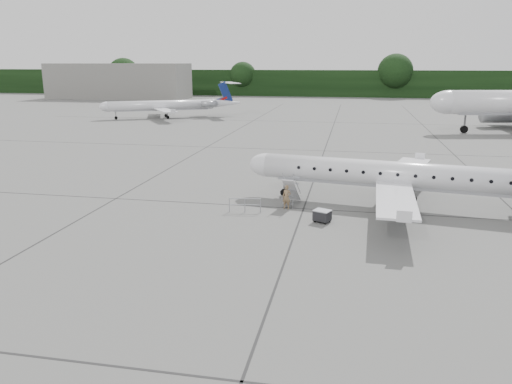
# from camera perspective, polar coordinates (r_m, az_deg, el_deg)

# --- Properties ---
(ground) EXTENTS (320.00, 320.00, 0.00)m
(ground) POSITION_cam_1_polar(r_m,az_deg,el_deg) (30.37, 14.79, -5.64)
(ground) COLOR #5A5A58
(ground) RESTS_ON ground
(treeline) EXTENTS (260.00, 4.00, 8.00)m
(treeline) POSITION_cam_1_polar(r_m,az_deg,el_deg) (158.63, 12.10, 12.01)
(treeline) COLOR black
(treeline) RESTS_ON ground
(terminal_building) EXTENTS (40.00, 14.00, 10.00)m
(terminal_building) POSITION_cam_1_polar(r_m,az_deg,el_deg) (154.23, -15.39, 12.13)
(terminal_building) COLOR slate
(terminal_building) RESTS_ON ground
(main_regional_jet) EXTENTS (28.68, 22.65, 6.67)m
(main_regional_jet) POSITION_cam_1_polar(r_m,az_deg,el_deg) (37.26, 16.30, 3.30)
(main_regional_jet) COLOR silver
(main_regional_jet) RESTS_ON ground
(airstair) EXTENTS (1.19, 2.32, 2.09)m
(airstair) POSITION_cam_1_polar(r_m,az_deg,el_deg) (37.00, 4.08, 0.15)
(airstair) COLOR silver
(airstair) RESTS_ON ground
(passenger) EXTENTS (0.72, 0.56, 1.75)m
(passenger) POSITION_cam_1_polar(r_m,az_deg,el_deg) (35.88, 3.52, -0.59)
(passenger) COLOR #7C6244
(passenger) RESTS_ON ground
(safety_railing) EXTENTS (2.19, 0.39, 1.00)m
(safety_railing) POSITION_cam_1_polar(r_m,az_deg,el_deg) (35.08, -1.28, -1.55)
(safety_railing) COLOR gray
(safety_railing) RESTS_ON ground
(baggage_cart) EXTENTS (1.26, 1.17, 0.88)m
(baggage_cart) POSITION_cam_1_polar(r_m,az_deg,el_deg) (33.25, 7.57, -2.70)
(baggage_cart) COLOR black
(baggage_cart) RESTS_ON ground
(bg_regional_left) EXTENTS (30.75, 27.85, 6.61)m
(bg_regional_left) POSITION_cam_1_polar(r_m,az_deg,el_deg) (97.36, -10.78, 10.24)
(bg_regional_left) COLOR silver
(bg_regional_left) RESTS_ON ground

